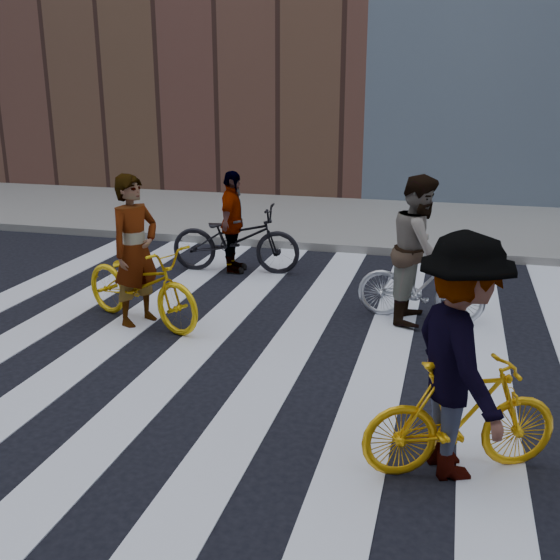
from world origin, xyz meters
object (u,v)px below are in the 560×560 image
at_px(bike_dark_rear, 236,239).
at_px(rider_mid, 419,249).
at_px(bike_silver_mid, 421,284).
at_px(bike_yellow_right, 461,417).
at_px(bike_yellow_left, 141,284).
at_px(rider_rear, 232,222).
at_px(rider_right, 460,357).
at_px(rider_left, 135,251).

distance_m(bike_dark_rear, rider_mid, 3.41).
relative_size(bike_silver_mid, bike_yellow_right, 1.03).
distance_m(bike_yellow_left, bike_yellow_right, 4.68).
height_order(bike_yellow_left, rider_mid, rider_mid).
relative_size(bike_yellow_right, rider_rear, 0.97).
bearing_deg(bike_silver_mid, rider_rear, 67.46).
bearing_deg(bike_yellow_left, rider_rear, 14.64).
height_order(bike_silver_mid, rider_rear, rider_rear).
xyz_separation_m(bike_yellow_right, bike_dark_rear, (-3.59, 5.03, 0.07)).
height_order(bike_yellow_right, rider_mid, rider_mid).
height_order(bike_dark_rear, rider_rear, rider_rear).
bearing_deg(bike_yellow_left, rider_right, -99.28).
distance_m(rider_left, rider_right, 4.68).
xyz_separation_m(bike_silver_mid, rider_right, (0.47, -3.49, 0.49)).
distance_m(rider_left, rider_mid, 3.63).
relative_size(rider_right, rider_rear, 1.19).
distance_m(rider_mid, rider_rear, 3.44).
distance_m(bike_yellow_left, rider_left, 0.44).
relative_size(bike_silver_mid, bike_dark_rear, 0.78).
height_order(bike_yellow_left, rider_left, rider_left).
relative_size(bike_dark_rear, rider_right, 1.07).
bearing_deg(rider_right, bike_yellow_left, 35.05).
bearing_deg(rider_rear, bike_yellow_left, 166.20).
distance_m(bike_yellow_right, rider_mid, 3.56).
bearing_deg(rider_left, bike_dark_rear, 12.48).
bearing_deg(bike_yellow_right, bike_yellow_left, 35.37).
distance_m(bike_silver_mid, rider_left, 3.71).
relative_size(bike_yellow_left, bike_yellow_right, 1.26).
height_order(bike_dark_rear, rider_right, rider_right).
bearing_deg(rider_left, bike_silver_mid, -50.97).
xyz_separation_m(bike_silver_mid, bike_yellow_right, (0.52, -3.49, -0.01)).
xyz_separation_m(bike_dark_rear, rider_left, (-0.45, -2.59, 0.42)).
bearing_deg(bike_silver_mid, rider_left, 110.33).
xyz_separation_m(bike_yellow_right, rider_rear, (-3.64, 5.03, 0.35)).
xyz_separation_m(rider_left, rider_right, (3.99, -2.43, 0.02)).
relative_size(bike_yellow_left, rider_left, 1.04).
height_order(bike_yellow_left, bike_dark_rear, bike_dark_rear).
xyz_separation_m(bike_dark_rear, rider_right, (3.54, -5.03, 0.43)).
bearing_deg(rider_rear, bike_yellow_right, -150.12).
height_order(bike_silver_mid, rider_mid, rider_mid).
distance_m(bike_yellow_left, bike_silver_mid, 3.63).
relative_size(bike_yellow_right, bike_dark_rear, 0.76).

